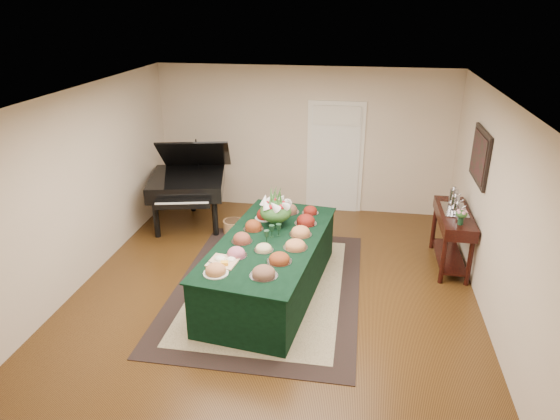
% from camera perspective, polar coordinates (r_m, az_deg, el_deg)
% --- Properties ---
extents(ground, '(6.00, 6.00, 0.00)m').
position_cam_1_polar(ground, '(7.20, -0.40, -8.65)').
color(ground, black).
rests_on(ground, ground).
extents(area_rug, '(2.57, 3.59, 0.01)m').
position_cam_1_polar(area_rug, '(7.16, -1.42, -8.76)').
color(area_rug, black).
rests_on(area_rug, ground).
extents(kitchen_doorway, '(1.05, 0.07, 2.10)m').
position_cam_1_polar(kitchen_doorway, '(9.43, 6.29, 5.83)').
color(kitchen_doorway, silver).
rests_on(kitchen_doorway, ground).
extents(buffet_table, '(1.62, 2.86, 0.80)m').
position_cam_1_polar(buffet_table, '(6.87, -1.14, -6.41)').
color(buffet_table, black).
rests_on(buffet_table, ground).
extents(food_platters, '(1.19, 2.30, 0.12)m').
position_cam_1_polar(food_platters, '(6.74, -0.84, -2.78)').
color(food_platters, silver).
rests_on(food_platters, buffet_table).
extents(cutting_board, '(0.38, 0.38, 0.10)m').
position_cam_1_polar(cutting_board, '(6.17, -6.46, -5.62)').
color(cutting_board, tan).
rests_on(cutting_board, buffet_table).
extents(green_goblets, '(0.20, 0.31, 0.18)m').
position_cam_1_polar(green_goblets, '(6.69, -0.87, -2.57)').
color(green_goblets, black).
rests_on(green_goblets, buffet_table).
extents(floral_centerpiece, '(0.46, 0.46, 0.46)m').
position_cam_1_polar(floral_centerpiece, '(7.00, -0.49, 0.25)').
color(floral_centerpiece, black).
rests_on(floral_centerpiece, buffet_table).
extents(grand_piano, '(1.59, 1.76, 1.61)m').
position_cam_1_polar(grand_piano, '(8.97, -10.48, 3.10)').
color(grand_piano, black).
rests_on(grand_piano, ground).
extents(wicker_basket, '(0.35, 0.35, 0.22)m').
position_cam_1_polar(wicker_basket, '(8.76, -5.37, -1.89)').
color(wicker_basket, olive).
rests_on(wicker_basket, ground).
extents(mahogany_sideboard, '(0.45, 1.33, 0.88)m').
position_cam_1_polar(mahogany_sideboard, '(7.86, 19.19, -1.56)').
color(mahogany_sideboard, black).
rests_on(mahogany_sideboard, ground).
extents(tea_service, '(0.34, 0.74, 0.30)m').
position_cam_1_polar(tea_service, '(7.78, 19.44, 0.67)').
color(tea_service, silver).
rests_on(tea_service, mahogany_sideboard).
extents(pink_bouquet, '(0.18, 0.18, 0.22)m').
position_cam_1_polar(pink_bouquet, '(7.32, 20.04, -0.49)').
color(pink_bouquet, black).
rests_on(pink_bouquet, mahogany_sideboard).
extents(wall_painting, '(0.05, 0.95, 0.75)m').
position_cam_1_polar(wall_painting, '(7.55, 21.89, 5.73)').
color(wall_painting, black).
rests_on(wall_painting, ground).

